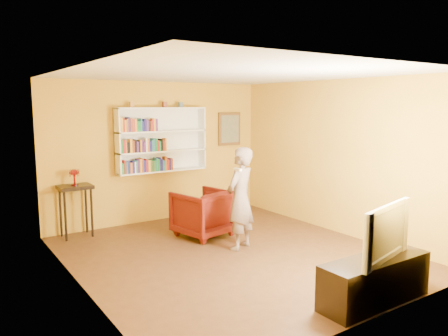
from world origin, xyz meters
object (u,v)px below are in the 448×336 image
Objects in this scene: person at (240,199)px; armchair at (203,213)px; ruby_lustre at (74,174)px; tv_cabinet at (375,280)px; television at (377,231)px; console_table at (75,194)px; bookshelf at (161,140)px.

armchair is at bearing -107.38° from person.
ruby_lustre reaches higher than tv_cabinet.
television is (0.16, -2.41, 0.04)m from person.
console_table is 1.02× the size of armchair.
tv_cabinet is at bearing -84.75° from bookshelf.
console_table is at bearing -174.64° from bookshelf.
armchair is 3.37m from television.
console_table is (-1.70, -0.16, -0.85)m from bookshelf.
ruby_lustre is 4.98m from television.
ruby_lustre reaches higher than console_table.
ruby_lustre is at bearing -44.29° from armchair.
armchair is (1.85, -1.17, -0.70)m from ruby_lustre.
television is at bearing 82.94° from armchair.
tv_cabinet is 1.32× the size of television.
tv_cabinet is at bearing 0.00° from television.
bookshelf is 1.78m from ruby_lustre.
console_table is 3.28× the size of ruby_lustre.
bookshelf is 4.74m from television.
bookshelf reaches higher than armchair.
person is at bearing -46.79° from console_table.
person is (0.26, -2.25, -0.79)m from bookshelf.
ruby_lustre is 2.89m from person.
armchair is (0.14, -1.33, -1.19)m from bookshelf.
armchair is at bearing 81.13° from television.
ruby_lustre is (-1.70, -0.16, -0.49)m from bookshelf.
bookshelf is 2.40m from person.
person is 2.47m from tv_cabinet.
armchair is at bearing -32.37° from ruby_lustre.
console_table is 0.35m from ruby_lustre.
tv_cabinet is at bearing -64.68° from ruby_lustre.
ruby_lustre is 0.17× the size of person.
armchair is at bearing -32.37° from console_table.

